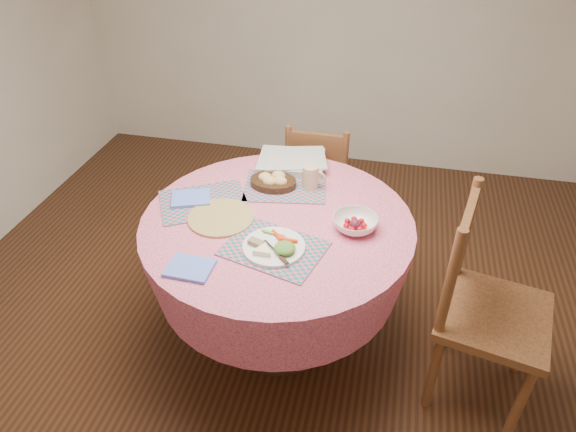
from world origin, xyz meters
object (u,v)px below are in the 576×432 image
chair_back (319,182)px  bread_bowl (273,181)px  dining_table (278,253)px  wicker_trivet (221,217)px  latte_mug (311,177)px  dinner_plate (275,246)px  fruit_bowl (355,223)px  chair_right (483,304)px

chair_back → bread_bowl: chair_back is taller
dining_table → wicker_trivet: 0.32m
dining_table → latte_mug: 0.41m
dinner_plate → fruit_bowl: (0.31, 0.22, 0.01)m
latte_mug → chair_back: bearing=94.6°
chair_right → fruit_bowl: bearing=90.9°
dinner_plate → chair_right: bearing=6.8°
chair_back → fruit_bowl: size_ratio=4.06×
bread_bowl → fruit_bowl: (0.43, -0.26, -0.00)m
dining_table → fruit_bowl: size_ratio=5.83×
fruit_bowl → latte_mug: bearing=131.1°
bread_bowl → chair_right: bearing=-20.3°
dining_table → latte_mug: latte_mug is taller
chair_back → dinner_plate: (-0.01, -1.06, 0.32)m
chair_right → dinner_plate: (-0.89, -0.11, 0.24)m
dining_table → latte_mug: (0.10, 0.30, 0.26)m
dining_table → latte_mug: size_ratio=10.60×
fruit_bowl → bread_bowl: bearing=149.1°
bread_bowl → latte_mug: size_ratio=1.97×
chair_back → wicker_trivet: (-0.31, -0.89, 0.31)m
dining_table → wicker_trivet: size_ratio=4.13×
chair_right → bread_bowl: size_ratio=4.40×
latte_mug → dining_table: bearing=-108.1°
chair_back → dining_table: bearing=87.4°
dinner_plate → wicker_trivet: bearing=150.6°
latte_mug → fruit_bowl: latte_mug is taller
bread_bowl → fruit_bowl: bread_bowl is taller
dinner_plate → dining_table: bearing=101.5°
dining_table → chair_right: bearing=-6.5°
dining_table → fruit_bowl: 0.42m
dining_table → wicker_trivet: (-0.25, -0.05, 0.20)m
bread_bowl → dinner_plate: bearing=-75.1°
chair_right → wicker_trivet: bearing=99.3°
fruit_bowl → dining_table: bearing=-178.3°
chair_back → wicker_trivet: bearing=72.2°
dining_table → latte_mug: bearing=71.9°
chair_back → bread_bowl: (-0.14, -0.58, 0.33)m
chair_back → bread_bowl: 0.68m
chair_back → fruit_bowl: 0.95m
dinner_plate → latte_mug: 0.51m
chair_right → bread_bowl: (-1.01, 0.38, 0.26)m
chair_back → fruit_bowl: (0.30, -0.84, 0.33)m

